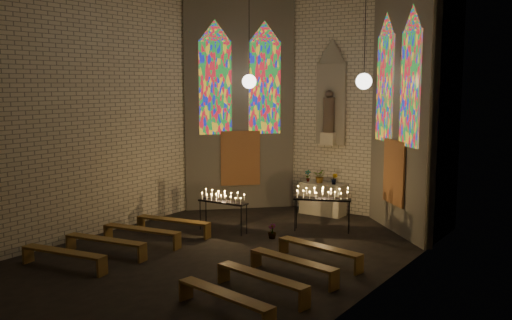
# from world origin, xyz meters

# --- Properties ---
(floor) EXTENTS (12.00, 12.00, 0.00)m
(floor) POSITION_xyz_m (0.00, 0.00, 0.00)
(floor) COLOR black
(floor) RESTS_ON ground
(room) EXTENTS (8.22, 12.43, 7.00)m
(room) POSITION_xyz_m (-0.00, 3.37, 3.72)
(room) COLOR beige
(room) RESTS_ON ground
(altar) EXTENTS (1.40, 0.60, 1.00)m
(altar) POSITION_xyz_m (0.00, 5.45, 0.50)
(altar) COLOR beige
(altar) RESTS_ON ground
(flower_vase_left) EXTENTS (0.22, 0.17, 0.38)m
(flower_vase_left) POSITION_xyz_m (-0.55, 5.45, 1.19)
(flower_vase_left) COLOR #4C723F
(flower_vase_left) RESTS_ON altar
(flower_vase_center) EXTENTS (0.42, 0.37, 0.44)m
(flower_vase_center) POSITION_xyz_m (-0.12, 5.48, 1.22)
(flower_vase_center) COLOR #4C723F
(flower_vase_center) RESTS_ON altar
(flower_vase_right) EXTENTS (0.21, 0.17, 0.37)m
(flower_vase_right) POSITION_xyz_m (0.39, 5.47, 1.18)
(flower_vase_right) COLOR #4C723F
(flower_vase_right) RESTS_ON altar
(aisle_flower_pot) EXTENTS (0.25, 0.25, 0.40)m
(aisle_flower_pot) POSITION_xyz_m (0.22, 2.14, 0.20)
(aisle_flower_pot) COLOR #4C723F
(aisle_flower_pot) RESTS_ON ground
(votive_stand_left) EXTENTS (1.50, 0.43, 1.09)m
(votive_stand_left) POSITION_xyz_m (-1.31, 1.97, 0.93)
(votive_stand_left) COLOR black
(votive_stand_left) RESTS_ON ground
(votive_stand_right) EXTENTS (1.62, 0.98, 1.17)m
(votive_stand_right) POSITION_xyz_m (0.96, 3.60, 1.01)
(votive_stand_right) COLOR black
(votive_stand_right) RESTS_ON ground
(pew_left_0) EXTENTS (2.25, 0.67, 0.43)m
(pew_left_0) POSITION_xyz_m (-2.27, 0.96, 0.35)
(pew_left_0) COLOR brown
(pew_left_0) RESTS_ON ground
(pew_right_0) EXTENTS (2.25, 0.67, 0.43)m
(pew_right_0) POSITION_xyz_m (2.27, 0.96, 0.35)
(pew_right_0) COLOR brown
(pew_right_0) RESTS_ON ground
(pew_left_1) EXTENTS (2.25, 0.67, 0.43)m
(pew_left_1) POSITION_xyz_m (-2.27, -0.24, 0.35)
(pew_left_1) COLOR brown
(pew_left_1) RESTS_ON ground
(pew_right_1) EXTENTS (2.25, 0.67, 0.43)m
(pew_right_1) POSITION_xyz_m (2.27, -0.24, 0.35)
(pew_right_1) COLOR brown
(pew_right_1) RESTS_ON ground
(pew_left_2) EXTENTS (2.25, 0.67, 0.43)m
(pew_left_2) POSITION_xyz_m (-2.27, -1.44, 0.35)
(pew_left_2) COLOR brown
(pew_left_2) RESTS_ON ground
(pew_right_2) EXTENTS (2.25, 0.67, 0.43)m
(pew_right_2) POSITION_xyz_m (2.27, -1.44, 0.35)
(pew_right_2) COLOR brown
(pew_right_2) RESTS_ON ground
(pew_left_3) EXTENTS (2.25, 0.67, 0.43)m
(pew_left_3) POSITION_xyz_m (-2.27, -2.64, 0.35)
(pew_left_3) COLOR brown
(pew_left_3) RESTS_ON ground
(pew_right_3) EXTENTS (2.25, 0.67, 0.43)m
(pew_right_3) POSITION_xyz_m (2.27, -2.64, 0.35)
(pew_right_3) COLOR brown
(pew_right_3) RESTS_ON ground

